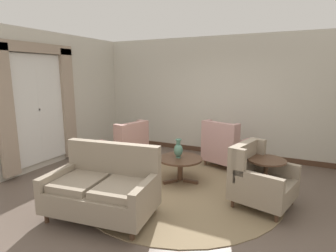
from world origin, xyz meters
The scene contains 13 objects.
ground centered at (0.00, 0.00, 0.00)m, with size 9.02×9.02×0.00m, color brown.
wall_back centered at (0.00, 2.74, 1.46)m, with size 6.60×0.08×2.93m, color beige.
wall_left centered at (-3.22, 0.82, 1.46)m, with size 0.08×3.84×2.93m, color beige.
baseboard_back centered at (0.00, 2.68, 0.06)m, with size 6.44×0.03×0.12m, color #4C3323.
area_rug centered at (0.00, 0.30, 0.01)m, with size 3.50×3.50×0.01m, color #847051.
window_with_curtains centered at (-3.12, 0.01, 1.44)m, with size 0.12×1.85×2.56m.
coffee_table centered at (-0.14, 0.58, 0.38)m, with size 0.83×0.83×0.47m.
porcelain_vase centered at (-0.18, 0.58, 0.63)m, with size 0.17×0.17×0.36m.
settee centered at (-0.64, -1.06, 0.41)m, with size 1.61×1.07×1.02m.
armchair_far_left centered at (1.33, 0.28, 0.42)m, with size 1.01×1.03×0.96m.
armchair_beside_settee centered at (0.39, 1.79, 0.44)m, with size 1.01×1.00×1.03m.
armchair_near_sideboard centered at (-1.43, 0.69, 0.45)m, with size 0.93×0.91×1.05m.
side_table centered at (1.41, 0.41, 0.44)m, with size 0.59×0.59×0.72m.
Camera 1 is at (1.79, -3.93, 2.04)m, focal length 29.05 mm.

